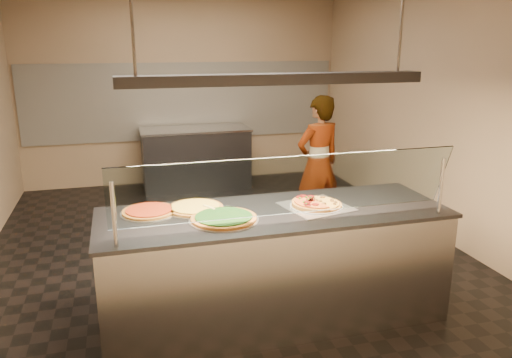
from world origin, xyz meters
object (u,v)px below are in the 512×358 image
object	(u,v)px
half_pizza_sausage	(327,202)
heat_lamp_housing	(276,79)
pizza_spinach	(224,218)
worker	(318,163)
half_pizza_pepperoni	(305,203)
sneeze_guard	(290,187)
pizza_spatula	(217,208)
pizza_tomato	(149,211)
perforated_tray	(316,206)
pizza_cheese	(195,207)
serving_counter	(274,265)
prep_table	(196,158)

from	to	relation	value
half_pizza_sausage	heat_lamp_housing	size ratio (longest dim) A/B	0.19
pizza_spinach	worker	distance (m)	2.49
half_pizza_pepperoni	sneeze_guard	bearing A→B (deg)	-126.28
half_pizza_sausage	pizza_spatula	world-z (taller)	half_pizza_sausage
half_pizza_sausage	pizza_tomato	bearing A→B (deg)	171.35
half_pizza_pepperoni	worker	world-z (taller)	worker
perforated_tray	pizza_cheese	world-z (taller)	pizza_cheese
pizza_spatula	sneeze_guard	bearing A→B (deg)	-45.84
serving_counter	worker	bearing A→B (deg)	58.37
half_pizza_pepperoni	pizza_tomato	size ratio (longest dim) A/B	0.98
pizza_spatula	pizza_spinach	bearing A→B (deg)	-86.72
half_pizza_sausage	pizza_spinach	bearing A→B (deg)	-173.06
perforated_tray	half_pizza_sausage	world-z (taller)	half_pizza_sausage
heat_lamp_housing	pizza_spatula	bearing A→B (deg)	165.95
serving_counter	sneeze_guard	distance (m)	0.83
half_pizza_pepperoni	half_pizza_sausage	world-z (taller)	half_pizza_pepperoni
perforated_tray	half_pizza_pepperoni	xyz separation A→B (m)	(-0.10, 0.00, 0.03)
pizza_tomato	pizza_spinach	bearing A→B (deg)	-31.40
serving_counter	sneeze_guard	xyz separation A→B (m)	(-0.00, -0.34, 0.76)
worker	pizza_cheese	bearing A→B (deg)	28.53
sneeze_guard	prep_table	bearing A→B (deg)	90.16
serving_counter	worker	world-z (taller)	worker
perforated_tray	pizza_tomato	xyz separation A→B (m)	(-1.31, 0.22, 0.01)
sneeze_guard	heat_lamp_housing	xyz separation A→B (m)	(0.00, 0.34, 0.72)
pizza_cheese	pizza_tomato	distance (m)	0.36
half_pizza_sausage	worker	bearing A→B (deg)	69.62
pizza_cheese	serving_counter	bearing A→B (deg)	-19.54
pizza_tomato	heat_lamp_housing	bearing A→B (deg)	-13.26
pizza_tomato	prep_table	bearing A→B (deg)	75.96
half_pizza_sausage	pizza_cheese	world-z (taller)	half_pizza_sausage
pizza_cheese	pizza_spatula	bearing A→B (deg)	-33.25
worker	perforated_tray	bearing A→B (deg)	52.22
half_pizza_pepperoni	prep_table	bearing A→B (deg)	93.90
sneeze_guard	pizza_cheese	distance (m)	0.86
pizza_tomato	perforated_tray	bearing A→B (deg)	-9.33
pizza_spinach	heat_lamp_housing	world-z (taller)	heat_lamp_housing
pizza_spinach	prep_table	xyz separation A→B (m)	(0.42, 4.09, -0.48)
serving_counter	worker	size ratio (longest dim) A/B	1.69
pizza_spinach	heat_lamp_housing	bearing A→B (deg)	12.68
half_pizza_pepperoni	pizza_cheese	distance (m)	0.88
half_pizza_sausage	perforated_tray	bearing A→B (deg)	-179.28
heat_lamp_housing	perforated_tray	bearing A→B (deg)	1.57
perforated_tray	pizza_spinach	bearing A→B (deg)	-172.29
pizza_spinach	pizza_spatula	world-z (taller)	pizza_spatula
serving_counter	pizza_spinach	size ratio (longest dim) A/B	5.25
perforated_tray	pizza_spinach	world-z (taller)	pizza_spinach
pizza_spatula	worker	xyz separation A→B (m)	(1.57, 1.72, -0.15)
pizza_spinach	pizza_tomato	xyz separation A→B (m)	(-0.53, 0.32, -0.00)
half_pizza_pepperoni	prep_table	xyz separation A→B (m)	(-0.27, 3.98, -0.50)
pizza_tomato	sneeze_guard	bearing A→B (deg)	-30.75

